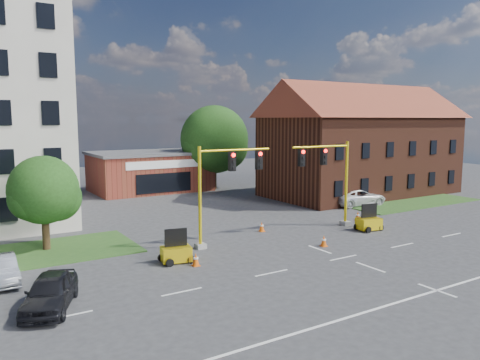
{
  "coord_description": "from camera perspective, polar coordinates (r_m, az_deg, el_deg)",
  "views": [
    {
      "loc": [
        -18.51,
        -18.71,
        7.76
      ],
      "look_at": [
        -0.69,
        10.0,
        3.39
      ],
      "focal_mm": 35.0,
      "sensor_mm": 36.0,
      "label": 1
    }
  ],
  "objects": [
    {
      "name": "cone_b",
      "position": [
        32.85,
        2.66,
        -5.7
      ],
      "size": [
        0.4,
        0.4,
        0.7
      ],
      "color": "#F9600D",
      "rests_on": "ground"
    },
    {
      "name": "sedan_silver_front",
      "position": [
        25.52,
        -27.12,
        -9.68
      ],
      "size": [
        1.38,
        3.86,
        1.27
      ],
      "primitive_type": "imported",
      "rotation": [
        0.0,
        0.0,
        0.01
      ],
      "color": "#AFB2B7",
      "rests_on": "ground"
    },
    {
      "name": "signal_mast_east",
      "position": [
        33.88,
        10.88,
        0.72
      ],
      "size": [
        5.3,
        0.6,
        6.2
      ],
      "color": "#969690",
      "rests_on": "ground"
    },
    {
      "name": "cone_d",
      "position": [
        37.45,
        14.16,
        -4.29
      ],
      "size": [
        0.4,
        0.4,
        0.7
      ],
      "color": "#F9600D",
      "rests_on": "ground"
    },
    {
      "name": "tree_large",
      "position": [
        52.42,
        -2.82,
        4.72
      ],
      "size": [
        7.91,
        7.54,
        9.36
      ],
      "color": "#392614",
      "rests_on": "ground"
    },
    {
      "name": "sedan_dark",
      "position": [
        21.26,
        -22.14,
        -12.51
      ],
      "size": [
        3.24,
        4.59,
        1.45
      ],
      "primitive_type": "imported",
      "rotation": [
        0.0,
        0.0,
        -0.4
      ],
      "color": "black",
      "rests_on": "ground"
    },
    {
      "name": "ground",
      "position": [
        27.44,
        12.49,
        -9.24
      ],
      "size": [
        120.0,
        120.0,
        0.0
      ],
      "primitive_type": "plane",
      "color": "#3A3A3C",
      "rests_on": "ground"
    },
    {
      "name": "brick_shop",
      "position": [
        52.4,
        -10.95,
        1.1
      ],
      "size": [
        12.4,
        8.4,
        4.3
      ],
      "color": "maroon",
      "rests_on": "ground"
    },
    {
      "name": "signal_mast_west",
      "position": [
        28.73,
        -2.0,
        -0.32
      ],
      "size": [
        5.3,
        0.6,
        6.2
      ],
      "color": "#969690",
      "rests_on": "ground"
    },
    {
      "name": "trailer_west",
      "position": [
        26.06,
        -7.81,
        -8.73
      ],
      "size": [
        1.75,
        1.33,
        1.8
      ],
      "rotation": [
        0.0,
        0.0,
        -0.19
      ],
      "color": "yellow",
      "rests_on": "ground"
    },
    {
      "name": "tree_nw_front",
      "position": [
        29.97,
        -22.44,
        -1.38
      ],
      "size": [
        4.26,
        4.05,
        5.68
      ],
      "color": "#392614",
      "rests_on": "ground"
    },
    {
      "name": "trailer_east",
      "position": [
        34.31,
        15.42,
        -5.0
      ],
      "size": [
        1.76,
        1.33,
        1.82
      ],
      "rotation": [
        0.0,
        0.0,
        -0.18
      ],
      "color": "yellow",
      "rests_on": "ground"
    },
    {
      "name": "grass_verge_ne",
      "position": [
        46.48,
        20.7,
        -2.68
      ],
      "size": [
        14.0,
        4.0,
        0.08
      ],
      "primitive_type": "cube",
      "color": "#2D5620",
      "rests_on": "ground"
    },
    {
      "name": "pickup_white",
      "position": [
        43.92,
        14.17,
        -2.05
      ],
      "size": [
        5.54,
        2.91,
        1.49
      ],
      "primitive_type": "imported",
      "rotation": [
        0.0,
        0.0,
        1.49
      ],
      "color": "white",
      "rests_on": "ground"
    },
    {
      "name": "townhouse_row",
      "position": [
        50.41,
        14.67,
        5.05
      ],
      "size": [
        21.0,
        11.0,
        11.5
      ],
      "color": "#522718",
      "rests_on": "ground"
    },
    {
      "name": "lane_markings",
      "position": [
        25.49,
        17.28,
        -10.69
      ],
      "size": [
        60.0,
        36.0,
        0.01
      ],
      "primitive_type": null,
      "color": "white",
      "rests_on": "ground"
    },
    {
      "name": "cone_a",
      "position": [
        25.41,
        -5.42,
        -9.65
      ],
      "size": [
        0.4,
        0.4,
        0.7
      ],
      "color": "#F9600D",
      "rests_on": "ground"
    },
    {
      "name": "cone_c",
      "position": [
        29.51,
        10.18,
        -7.32
      ],
      "size": [
        0.4,
        0.4,
        0.7
      ],
      "color": "#F9600D",
      "rests_on": "ground"
    }
  ]
}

